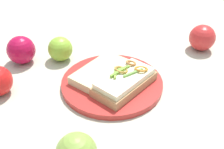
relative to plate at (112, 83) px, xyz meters
name	(u,v)px	position (x,y,z in m)	size (l,w,h in m)	color
ground_plane	(112,85)	(0.00, 0.00, -0.01)	(2.00, 2.00, 0.00)	#B6B6A0
plate	(112,83)	(0.00, 0.00, 0.00)	(0.27, 0.27, 0.02)	#B82D29
sandwich	(125,81)	(-0.03, -0.03, 0.03)	(0.19, 0.17, 0.05)	tan
bread_slice_side	(100,71)	(0.03, 0.03, 0.02)	(0.17, 0.08, 0.02)	beige
apple_0	(21,50)	(0.11, 0.27, 0.03)	(0.08, 0.08, 0.08)	#AB0E37
apple_3	(60,49)	(0.13, 0.16, 0.03)	(0.07, 0.07, 0.07)	#88BF34
apple_4	(202,38)	(0.20, -0.28, 0.03)	(0.08, 0.08, 0.08)	red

